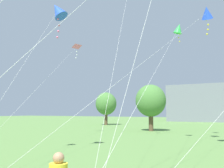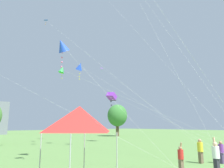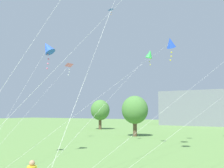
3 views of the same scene
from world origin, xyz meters
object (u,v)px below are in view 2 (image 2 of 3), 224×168
at_px(kite_purple_delta_6, 103,70).
at_px(person_purple_shirt, 221,151).
at_px(kite_green_diamond_3, 62,70).
at_px(kite_blue_diamond_0, 62,46).
at_px(kite_blue_diamond_9, 80,67).
at_px(kite_blue_delta_1, 50,23).
at_px(festival_tent, 79,119).
at_px(kite_purple_box_10, 112,96).
at_px(person_yellow_shirt, 200,150).
at_px(person_white_shirt, 216,156).
at_px(person_red_shirt, 181,157).

bearing_deg(kite_purple_delta_6, person_purple_shirt, -111.57).
height_order(person_purple_shirt, kite_green_diamond_3, kite_green_diamond_3).
bearing_deg(kite_blue_diamond_0, kite_blue_diamond_9, 48.31).
relative_size(kite_blue_delta_1, kite_purple_delta_6, 0.66).
relative_size(festival_tent, kite_purple_delta_6, 0.14).
relative_size(kite_blue_diamond_0, kite_purple_box_10, 0.44).
bearing_deg(kite_green_diamond_3, kite_purple_box_10, 5.53).
relative_size(festival_tent, person_yellow_shirt, 2.09).
xyz_separation_m(person_white_shirt, kite_blue_diamond_9, (3.71, 19.63, 10.02)).
height_order(person_white_shirt, kite_green_diamond_3, kite_green_diamond_3).
bearing_deg(person_yellow_shirt, kite_green_diamond_3, 159.36).
xyz_separation_m(person_red_shirt, kite_blue_diamond_0, (-3.63, 8.55, 8.60)).
relative_size(festival_tent, kite_green_diamond_3, 0.16).
distance_m(person_purple_shirt, kite_green_diamond_3, 21.37).
distance_m(person_purple_shirt, person_white_shirt, 3.71).
distance_m(person_white_shirt, kite_blue_delta_1, 22.30).
xyz_separation_m(kite_green_diamond_3, kite_blue_diamond_9, (2.55, -0.50, 0.84)).
distance_m(person_red_shirt, kite_blue_delta_1, 21.01).
height_order(person_purple_shirt, kite_purple_delta_6, kite_purple_delta_6).
distance_m(festival_tent, kite_blue_diamond_0, 10.26).
bearing_deg(person_purple_shirt, kite_blue_delta_1, 177.56).
height_order(person_yellow_shirt, kite_purple_delta_6, kite_purple_delta_6).
bearing_deg(festival_tent, person_red_shirt, -9.75).
relative_size(kite_blue_diamond_0, kite_green_diamond_3, 0.44).
distance_m(kite_purple_delta_6, kite_purple_box_10, 7.49).
distance_m(person_red_shirt, kite_green_diamond_3, 20.75).
relative_size(kite_purple_delta_6, kite_blue_diamond_9, 1.19).
distance_m(kite_blue_diamond_0, kite_purple_box_10, 19.41).
distance_m(festival_tent, person_yellow_shirt, 10.62).
height_order(person_white_shirt, kite_purple_delta_6, kite_purple_delta_6).
xyz_separation_m(person_purple_shirt, kite_purple_box_10, (7.79, 20.07, 6.65)).
relative_size(person_purple_shirt, kite_green_diamond_3, 0.07).
distance_m(kite_blue_delta_1, kite_purple_delta_6, 17.61).
xyz_separation_m(festival_tent, person_white_shirt, (7.80, -2.89, -2.05)).
relative_size(kite_green_diamond_3, kite_purple_delta_6, 0.89).
xyz_separation_m(kite_blue_delta_1, kite_purple_delta_6, (15.57, 8.09, -1.46)).
bearing_deg(kite_blue_diamond_0, kite_blue_delta_1, 72.27).
height_order(festival_tent, person_yellow_shirt, festival_tent).
height_order(kite_purple_delta_6, kite_purple_box_10, kite_purple_delta_6).
bearing_deg(kite_blue_delta_1, person_red_shirt, -85.03).
relative_size(festival_tent, person_red_shirt, 2.13).
height_order(person_purple_shirt, kite_blue_diamond_9, kite_blue_diamond_9).
distance_m(festival_tent, person_white_shirt, 8.56).
bearing_deg(kite_blue_delta_1, person_yellow_shirt, -71.97).
relative_size(kite_blue_delta_1, kite_green_diamond_3, 0.74).
relative_size(person_purple_shirt, person_red_shirt, 0.93).
bearing_deg(person_yellow_shirt, person_purple_shirt, 16.00).
bearing_deg(kite_blue_delta_1, kite_blue_diamond_0, -107.73).
height_order(kite_blue_delta_1, kite_purple_box_10, kite_blue_delta_1).
height_order(person_white_shirt, kite_purple_box_10, kite_purple_box_10).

